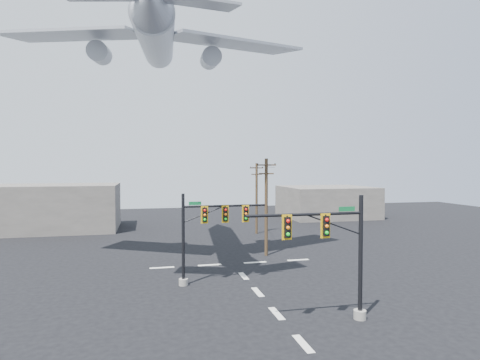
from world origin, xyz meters
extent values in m
plane|color=black|center=(0.00, 0.00, 0.00)|extent=(120.00, 120.00, 0.00)
cube|color=silver|center=(0.00, -4.00, 0.01)|extent=(0.40, 2.00, 0.01)
cube|color=silver|center=(0.00, 0.00, 0.01)|extent=(0.40, 2.00, 0.01)
cube|color=silver|center=(0.00, 4.00, 0.01)|extent=(0.40, 2.00, 0.01)
cube|color=silver|center=(0.00, 8.00, 0.01)|extent=(0.40, 2.00, 0.01)
cube|color=silver|center=(-6.00, 12.00, 0.01)|extent=(2.00, 0.40, 0.01)
cube|color=silver|center=(-2.00, 12.00, 0.01)|extent=(2.00, 0.40, 0.01)
cube|color=silver|center=(2.00, 12.00, 0.01)|extent=(2.00, 0.40, 0.01)
cube|color=silver|center=(6.00, 12.00, 0.01)|extent=(2.00, 0.40, 0.01)
cylinder|color=gray|center=(4.22, -1.81, 0.24)|extent=(0.69, 0.69, 0.49)
cylinder|color=black|center=(4.22, -1.81, 3.43)|extent=(0.24, 0.24, 6.86)
cylinder|color=black|center=(0.98, -1.81, 5.88)|extent=(6.48, 0.16, 0.16)
cylinder|color=black|center=(2.60, -1.81, 5.29)|extent=(3.45, 0.08, 0.08)
cube|color=black|center=(2.06, -1.96, 5.26)|extent=(0.33, 0.29, 1.08)
cube|color=#ECAD0D|center=(2.06, -1.94, 5.26)|extent=(0.54, 0.04, 1.32)
sphere|color=red|center=(2.06, -2.13, 5.60)|extent=(0.20, 0.20, 0.20)
sphere|color=orange|center=(2.06, -2.13, 5.26)|extent=(0.20, 0.20, 0.20)
sphere|color=#0BB519|center=(2.06, -2.13, 4.92)|extent=(0.20, 0.20, 0.20)
cube|color=black|center=(-0.10, -1.96, 5.26)|extent=(0.33, 0.29, 1.08)
cube|color=#ECAD0D|center=(-0.10, -1.94, 5.26)|extent=(0.54, 0.04, 1.32)
sphere|color=red|center=(-0.10, -2.13, 5.60)|extent=(0.20, 0.20, 0.20)
sphere|color=orange|center=(-0.10, -2.13, 5.26)|extent=(0.20, 0.20, 0.20)
sphere|color=#0BB519|center=(-0.10, -2.13, 4.92)|extent=(0.20, 0.20, 0.20)
cube|color=#0D612F|center=(3.34, -1.87, 6.12)|extent=(0.93, 0.04, 0.25)
cylinder|color=gray|center=(-4.70, 6.68, 0.23)|extent=(0.65, 0.65, 0.46)
cylinder|color=black|center=(-4.70, 6.68, 3.25)|extent=(0.22, 0.22, 6.50)
cylinder|color=black|center=(-1.71, 6.68, 5.57)|extent=(5.99, 0.15, 0.15)
cylinder|color=black|center=(-3.20, 6.68, 5.02)|extent=(3.20, 0.07, 0.07)
cube|color=black|center=(-3.20, 6.54, 4.99)|extent=(0.32, 0.28, 1.02)
cube|color=#ECAD0D|center=(-3.20, 6.56, 4.99)|extent=(0.51, 0.04, 1.25)
sphere|color=red|center=(-3.20, 6.39, 5.31)|extent=(0.19, 0.19, 0.19)
sphere|color=orange|center=(-3.20, 6.39, 4.99)|extent=(0.19, 0.19, 0.19)
sphere|color=#0BB519|center=(-3.20, 6.39, 4.66)|extent=(0.19, 0.19, 0.19)
cube|color=black|center=(-1.71, 6.54, 4.99)|extent=(0.32, 0.28, 1.02)
cube|color=#ECAD0D|center=(-1.71, 6.56, 4.99)|extent=(0.51, 0.04, 1.25)
sphere|color=red|center=(-1.71, 6.39, 5.31)|extent=(0.19, 0.19, 0.19)
sphere|color=orange|center=(-1.71, 6.39, 4.99)|extent=(0.19, 0.19, 0.19)
sphere|color=#0BB519|center=(-1.71, 6.39, 4.66)|extent=(0.19, 0.19, 0.19)
cube|color=black|center=(-0.21, 6.54, 4.99)|extent=(0.32, 0.28, 1.02)
cube|color=#ECAD0D|center=(-0.21, 6.56, 4.99)|extent=(0.51, 0.04, 1.25)
sphere|color=red|center=(-0.21, 6.39, 5.31)|extent=(0.19, 0.19, 0.19)
sphere|color=orange|center=(-0.21, 6.39, 4.99)|extent=(0.19, 0.19, 0.19)
sphere|color=#0BB519|center=(-0.21, 6.39, 4.66)|extent=(0.19, 0.19, 0.19)
cube|color=#0D612F|center=(-3.87, 6.63, 5.81)|extent=(0.88, 0.04, 0.24)
cylinder|color=#46311E|center=(3.74, 14.41, 4.57)|extent=(0.30, 0.30, 9.15)
cube|color=#46311E|center=(3.74, 14.41, 8.54)|extent=(1.78, 0.69, 0.12)
cube|color=#46311E|center=(3.74, 14.41, 7.72)|extent=(1.39, 0.56, 0.12)
cylinder|color=black|center=(2.97, 14.67, 8.64)|extent=(0.10, 0.10, 0.12)
cylinder|color=black|center=(3.74, 14.41, 8.64)|extent=(0.10, 0.10, 0.12)
cylinder|color=black|center=(4.52, 14.16, 8.64)|extent=(0.10, 0.10, 0.12)
cylinder|color=#46311E|center=(6.13, 26.42, 4.40)|extent=(0.30, 0.30, 8.79)
cube|color=#46311E|center=(6.13, 26.42, 8.20)|extent=(1.78, 0.33, 0.12)
cube|color=#46311E|center=(6.13, 26.42, 7.41)|extent=(1.39, 0.28, 0.12)
cylinder|color=black|center=(5.35, 26.33, 8.30)|extent=(0.10, 0.10, 0.12)
cylinder|color=black|center=(6.13, 26.42, 8.30)|extent=(0.10, 0.10, 0.12)
cylinder|color=black|center=(6.92, 26.52, 8.30)|extent=(0.10, 0.10, 0.12)
cylinder|color=black|center=(4.14, 20.42, 8.32)|extent=(2.44, 12.02, 0.03)
cylinder|color=black|center=(5.74, 20.42, 8.32)|extent=(2.39, 12.02, 0.03)
cylinder|color=#A3A8AF|center=(-6.26, 14.44, 19.52)|extent=(4.04, 19.27, 5.38)
cone|color=#A3A8AF|center=(-5.64, 25.88, 20.99)|extent=(3.24, 4.71, 3.51)
cone|color=#A3A8AF|center=(-6.88, 3.00, 18.05)|extent=(2.94, 4.65, 3.21)
cube|color=#A3A8AF|center=(-13.02, 13.54, 19.07)|extent=(12.74, 9.46, 0.77)
cube|color=#A3A8AF|center=(0.36, 12.81, 19.07)|extent=(12.88, 8.45, 0.77)
cylinder|color=#A3A8AF|center=(-10.96, 14.37, 17.96)|extent=(1.86, 3.28, 2.06)
cylinder|color=#A3A8AF|center=(-1.60, 13.86, 17.96)|extent=(1.86, 3.28, 2.06)
cube|color=#A3A8AF|center=(-3.86, 3.31, 18.49)|extent=(5.01, 2.99, 0.43)
cube|color=slate|center=(-20.00, 35.00, 3.00)|extent=(18.00, 10.00, 6.00)
cube|color=slate|center=(22.00, 40.00, 2.50)|extent=(14.00, 12.00, 5.00)
camera|label=1|loc=(-7.17, -21.55, 8.44)|focal=30.00mm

